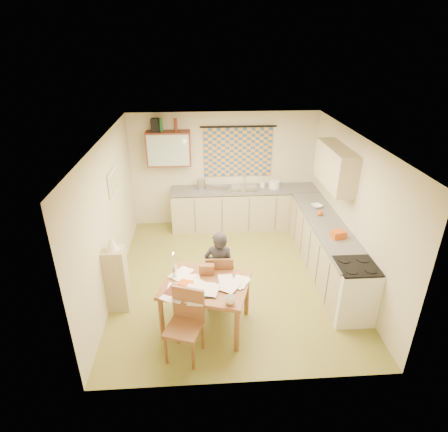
{
  "coord_description": "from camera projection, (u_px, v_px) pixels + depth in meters",
  "views": [
    {
      "loc": [
        -0.51,
        -5.52,
        3.9
      ],
      "look_at": [
        -0.13,
        0.2,
        1.13
      ],
      "focal_mm": 30.0,
      "sensor_mm": 36.0,
      "label": 1
    }
  ],
  "objects": [
    {
      "name": "orange_bag",
      "position": [
        338.0,
        234.0,
        6.08
      ],
      "size": [
        0.25,
        0.2,
        0.12
      ],
      "primitive_type": "cube",
      "rotation": [
        0.0,
        0.0,
        0.22
      ],
      "color": "#C64C0F",
      "rests_on": "counter_right"
    },
    {
      "name": "candle_holder",
      "position": [
        175.0,
        271.0,
        5.39
      ],
      "size": [
        0.08,
        0.08,
        0.18
      ],
      "primitive_type": "cylinder",
      "rotation": [
        0.0,
        0.0,
        -0.6
      ],
      "color": "silver",
      "rests_on": "dining_table"
    },
    {
      "name": "candle_flame",
      "position": [
        173.0,
        253.0,
        5.22
      ],
      "size": [
        0.02,
        0.02,
        0.02
      ],
      "primitive_type": "sphere",
      "color": "#FFCC66",
      "rests_on": "dining_table"
    },
    {
      "name": "wall_front",
      "position": [
        251.0,
        303.0,
        4.12
      ],
      "size": [
        4.0,
        0.02,
        2.5
      ],
      "primitive_type": "cube",
      "color": "beige",
      "rests_on": "floor"
    },
    {
      "name": "lampshade",
      "position": [
        111.0,
        243.0,
        5.46
      ],
      "size": [
        0.2,
        0.2,
        0.22
      ],
      "primitive_type": "cone",
      "color": "#F1E3CA",
      "rests_on": "shelf_stand"
    },
    {
      "name": "soap_bottle",
      "position": [
        262.0,
        184.0,
        8.1
      ],
      "size": [
        0.11,
        0.11,
        0.17
      ],
      "primitive_type": "imported",
      "rotation": [
        0.0,
        0.0,
        0.18
      ],
      "color": "white",
      "rests_on": "counter_back"
    },
    {
      "name": "person",
      "position": [
        219.0,
        269.0,
        5.79
      ],
      "size": [
        0.56,
        0.45,
        1.29
      ],
      "primitive_type": "imported",
      "rotation": [
        0.0,
        0.0,
        2.99
      ],
      "color": "black",
      "rests_on": "floor"
    },
    {
      "name": "dish_rack",
      "position": [
        219.0,
        188.0,
        8.02
      ],
      "size": [
        0.44,
        0.41,
        0.06
      ],
      "primitive_type": "cube",
      "rotation": [
        0.0,
        0.0,
        -0.37
      ],
      "color": "silver",
      "rests_on": "counter_back"
    },
    {
      "name": "book",
      "position": [
        177.0,
        285.0,
        5.22
      ],
      "size": [
        0.36,
        0.39,
        0.02
      ],
      "primitive_type": "imported",
      "rotation": [
        0.0,
        0.0,
        -0.32
      ],
      "color": "#C64C0F",
      "rests_on": "dining_table"
    },
    {
      "name": "chair_near",
      "position": [
        185.0,
        337.0,
        4.95
      ],
      "size": [
        0.56,
        0.56,
        0.97
      ],
      "rotation": [
        0.0,
        0.0,
        -0.35
      ],
      "color": "brown",
      "rests_on": "floor"
    },
    {
      "name": "framed_print",
      "position": [
        113.0,
        183.0,
        6.19
      ],
      "size": [
        0.04,
        0.5,
        0.4
      ],
      "primitive_type": "cube",
      "color": "#F1E3CA",
      "rests_on": "wall_left"
    },
    {
      "name": "fruit_orange",
      "position": [
        320.0,
        213.0,
        6.84
      ],
      "size": [
        0.1,
        0.1,
        0.1
      ],
      "primitive_type": "sphere",
      "color": "#C64C0F",
      "rests_on": "counter_right"
    },
    {
      "name": "print_canvas",
      "position": [
        114.0,
        183.0,
        6.19
      ],
      "size": [
        0.01,
        0.42,
        0.32
      ],
      "primitive_type": "cube",
      "color": "beige",
      "rests_on": "wall_left"
    },
    {
      "name": "wall_left",
      "position": [
        109.0,
        218.0,
        6.03
      ],
      "size": [
        0.02,
        4.5,
        2.5
      ],
      "primitive_type": "cube",
      "color": "beige",
      "rests_on": "floor"
    },
    {
      "name": "papers",
      "position": [
        200.0,
        286.0,
        5.18
      ],
      "size": [
        1.28,
        0.97,
        0.03
      ],
      "rotation": [
        0.0,
        0.0,
        -0.29
      ],
      "color": "white",
      "rests_on": "dining_table"
    },
    {
      "name": "wall_back",
      "position": [
        224.0,
        170.0,
        8.17
      ],
      "size": [
        4.0,
        0.02,
        2.5
      ],
      "primitive_type": "cube",
      "color": "beige",
      "rests_on": "floor"
    },
    {
      "name": "orange_box",
      "position": [
        179.0,
        294.0,
        5.03
      ],
      "size": [
        0.14,
        0.12,
        0.04
      ],
      "primitive_type": "cube",
      "rotation": [
        0.0,
        0.0,
        -0.37
      ],
      "color": "#C64C0F",
      "rests_on": "dining_table"
    },
    {
      "name": "bottle_brown",
      "position": [
        176.0,
        125.0,
        7.51
      ],
      "size": [
        0.09,
        0.09,
        0.26
      ],
      "primitive_type": "cylinder",
      "rotation": [
        0.0,
        0.0,
        0.35
      ],
      "color": "#5B2516",
      "rests_on": "wall_cabinet"
    },
    {
      "name": "sink",
      "position": [
        244.0,
        190.0,
        8.08
      ],
      "size": [
        0.59,
        0.51,
        0.1
      ],
      "primitive_type": "cube",
      "rotation": [
        0.0,
        0.0,
        -0.11
      ],
      "color": "silver",
      "rests_on": "counter_back"
    },
    {
      "name": "bowl",
      "position": [
        317.0,
        206.0,
        7.18
      ],
      "size": [
        0.36,
        0.36,
        0.05
      ],
      "primitive_type": "imported",
      "rotation": [
        0.0,
        0.0,
        0.42
      ],
      "color": "white",
      "rests_on": "counter_right"
    },
    {
      "name": "tap",
      "position": [
        244.0,
        180.0,
        8.17
      ],
      "size": [
        0.04,
        0.04,
        0.28
      ],
      "primitive_type": "cylinder",
      "rotation": [
        0.0,
        0.0,
        0.24
      ],
      "color": "silver",
      "rests_on": "counter_back"
    },
    {
      "name": "upper_cabinet_right",
      "position": [
        335.0,
        166.0,
        6.49
      ],
      "size": [
        0.34,
        1.3,
        0.7
      ],
      "primitive_type": "cube",
      "color": "tan",
      "rests_on": "wall_right"
    },
    {
      "name": "candle",
      "position": [
        173.0,
        261.0,
        5.25
      ],
      "size": [
        0.03,
        0.03,
        0.22
      ],
      "primitive_type": "cylinder",
      "rotation": [
        0.0,
        0.0,
        -0.54
      ],
      "color": "white",
      "rests_on": "dining_table"
    },
    {
      "name": "wall_right",
      "position": [
        352.0,
        211.0,
        6.26
      ],
      "size": [
        0.02,
        4.5,
        2.5
      ],
      "primitive_type": "cube",
      "color": "beige",
      "rests_on": "floor"
    },
    {
      "name": "mug",
      "position": [
        230.0,
        300.0,
        4.86
      ],
      "size": [
        0.15,
        0.15,
        0.1
      ],
      "primitive_type": "imported",
      "rotation": [
        0.0,
        0.0,
        -0.08
      ],
      "color": "white",
      "rests_on": "dining_table"
    },
    {
      "name": "ceiling",
      "position": [
        234.0,
        138.0,
        5.6
      ],
      "size": [
        4.0,
        4.5,
        0.02
      ],
      "primitive_type": "cube",
      "color": "white",
      "rests_on": "floor"
    },
    {
      "name": "floor",
      "position": [
        232.0,
        278.0,
        6.69
      ],
      "size": [
        4.0,
        4.5,
        0.02
      ],
      "primitive_type": "cube",
      "color": "olive",
      "rests_on": "ground"
    },
    {
      "name": "speaker",
      "position": [
        155.0,
        125.0,
        7.48
      ],
      "size": [
        0.17,
        0.21,
        0.26
      ],
      "primitive_type": "cube",
      "rotation": [
        0.0,
        0.0,
        -0.04
      ],
      "color": "black",
      "rests_on": "wall_cabinet"
    },
    {
      "name": "counter_right",
      "position": [
        326.0,
        248.0,
        6.72
      ],
      "size": [
        0.62,
        2.95,
        0.92
      ],
      "color": "tan",
      "rests_on": "floor"
    },
    {
      "name": "letter_rack",
      "position": [
        207.0,
        269.0,
        5.44
      ],
      "size": [
        0.23,
        0.12,
        0.16
      ],
      "primitive_type": "cube",
      "rotation": [
        0.0,
        0.0,
        -0.1
      ],
      "color": "brown",
      "rests_on": "dining_table"
    },
    {
      "name": "counter_back",
      "position": [
        247.0,
        208.0,
        8.27
      ],
      "size": [
        3.3,
        0.62,
        0.92
      ],
      "color": "tan",
      "rests_on": "floor"
    },
    {
      "name": "kettle",
      "position": [
        201.0,
        184.0,
        7.96
      ],
      "size": [
        0.23,
        0.23,
        0.24
      ],
      "primitive_type": "cylinder",
      "rotation": [
        0.0,
        0.0,
        0.31
      ],
      "color": "silver",
      "rests_on": "counter_back"
    },
    {
      "name": "magazine",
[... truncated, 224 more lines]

